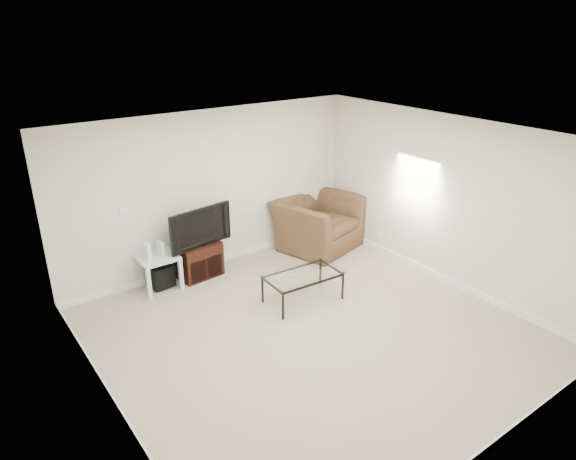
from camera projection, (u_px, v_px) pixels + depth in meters
floor at (312, 333)px, 6.56m from camera, size 5.00×5.00×0.00m
ceiling at (316, 139)px, 5.60m from camera, size 5.00×5.00×0.00m
wall_back at (212, 191)px, 7.94m from camera, size 5.00×0.02×2.50m
wall_left at (103, 309)px, 4.71m from camera, size 0.02×5.00×2.50m
wall_right at (448, 202)px, 7.45m from camera, size 0.02×5.00×2.50m
plate_back at (124, 209)px, 7.16m from camera, size 0.12×0.02×0.12m
plate_right_switch at (369, 177)px, 8.63m from camera, size 0.02×0.09×0.13m
plate_right_outlet at (378, 234)px, 8.77m from camera, size 0.02×0.08×0.12m
tv_stand at (198, 260)px, 7.92m from camera, size 0.69×0.51×0.54m
dvd_player at (199, 250)px, 7.82m from camera, size 0.36×0.27×0.05m
television at (197, 226)px, 7.68m from camera, size 0.99×0.33×0.61m
side_table at (158, 272)px, 7.56m from camera, size 0.55×0.55×0.52m
subwoofer at (160, 275)px, 7.62m from camera, size 0.36×0.36×0.33m
game_console at (148, 251)px, 7.32m from camera, size 0.07×0.18×0.24m
game_case at (161, 249)px, 7.44m from camera, size 0.08×0.16×0.21m
recliner at (318, 215)px, 8.83m from camera, size 1.54×1.20×1.18m
coffee_table at (303, 287)px, 7.23m from camera, size 1.12×0.67×0.42m
remote at (287, 276)px, 7.07m from camera, size 0.17×0.11×0.02m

